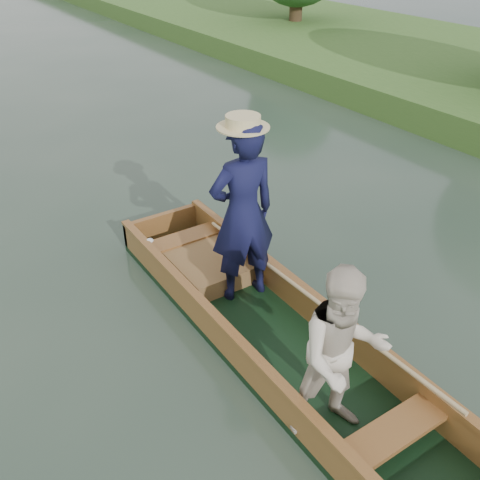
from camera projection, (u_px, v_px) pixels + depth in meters
ground at (272, 344)px, 5.51m from camera, size 120.00×120.00×0.00m
punt at (273, 291)px, 5.17m from camera, size 1.25×5.00×2.14m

